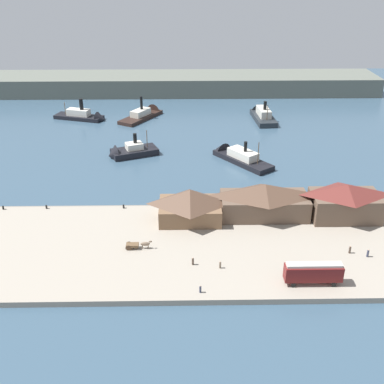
{
  "coord_description": "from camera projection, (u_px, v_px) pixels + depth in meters",
  "views": [
    {
      "loc": [
        1.71,
        -106.77,
        56.25
      ],
      "look_at": [
        3.67,
        1.85,
        2.0
      ],
      "focal_mm": 44.13,
      "sensor_mm": 36.0,
      "label": 1
    }
  ],
  "objects": [
    {
      "name": "ground_plane",
      "position": [
        178.0,
        202.0,
        120.61
      ],
      "size": [
        320.0,
        320.0,
        0.0
      ],
      "primitive_type": "plane",
      "color": "#385166"
    },
    {
      "name": "quay_promenade",
      "position": [
        177.0,
        248.0,
        100.66
      ],
      "size": [
        110.0,
        36.0,
        1.2
      ],
      "primitive_type": "cube",
      "color": "#9E9384",
      "rests_on": "ground"
    },
    {
      "name": "seawall_edge",
      "position": [
        178.0,
        207.0,
        117.17
      ],
      "size": [
        110.0,
        0.8,
        1.0
      ],
      "primitive_type": "cube",
      "color": "gray",
      "rests_on": "ground"
    },
    {
      "name": "ferry_shed_central_terminal",
      "position": [
        190.0,
        204.0,
        108.96
      ],
      "size": [
        14.54,
        10.58,
        7.47
      ],
      "color": "brown",
      "rests_on": "quay_promenade"
    },
    {
      "name": "ferry_shed_west_terminal",
      "position": [
        265.0,
        200.0,
        110.3
      ],
      "size": [
        20.72,
        9.35,
        8.16
      ],
      "color": "brown",
      "rests_on": "quay_promenade"
    },
    {
      "name": "ferry_shed_east_terminal",
      "position": [
        345.0,
        201.0,
        109.43
      ],
      "size": [
        15.96,
        9.47,
        8.49
      ],
      "color": "brown",
      "rests_on": "quay_promenade"
    },
    {
      "name": "street_tram",
      "position": [
        313.0,
        272.0,
        87.64
      ],
      "size": [
        10.76,
        2.58,
        4.44
      ],
      "color": "maroon",
      "rests_on": "quay_promenade"
    },
    {
      "name": "horse_cart",
      "position": [
        137.0,
        245.0,
        98.99
      ],
      "size": [
        5.55,
        1.63,
        1.87
      ],
      "color": "brown",
      "rests_on": "quay_promenade"
    },
    {
      "name": "pedestrian_at_waters_edge",
      "position": [
        350.0,
        250.0,
        97.5
      ],
      "size": [
        0.43,
        0.43,
        1.75
      ],
      "color": "#4C3D33",
      "rests_on": "quay_promenade"
    },
    {
      "name": "pedestrian_walking_west",
      "position": [
        193.0,
        261.0,
        93.8
      ],
      "size": [
        0.42,
        0.42,
        1.71
      ],
      "color": "#4C3D33",
      "rests_on": "quay_promenade"
    },
    {
      "name": "pedestrian_standing_center",
      "position": [
        200.0,
        289.0,
        86.03
      ],
      "size": [
        0.39,
        0.39,
        1.56
      ],
      "color": "#33384C",
      "rests_on": "quay_promenade"
    },
    {
      "name": "pedestrian_near_east_shed",
      "position": [
        368.0,
        253.0,
        96.28
      ],
      "size": [
        0.44,
        0.44,
        1.78
      ],
      "color": "#33384C",
      "rests_on": "quay_promenade"
    },
    {
      "name": "pedestrian_by_tram",
      "position": [
        220.0,
        265.0,
        92.8
      ],
      "size": [
        0.39,
        0.39,
        1.59
      ],
      "color": "#6B5B4C",
      "rests_on": "quay_promenade"
    },
    {
      "name": "mooring_post_center_east",
      "position": [
        3.0,
        208.0,
        114.56
      ],
      "size": [
        0.44,
        0.44,
        0.9
      ],
      "primitive_type": "cylinder",
      "color": "black",
      "rests_on": "quay_promenade"
    },
    {
      "name": "mooring_post_center_west",
      "position": [
        46.0,
        207.0,
        114.92
      ],
      "size": [
        0.44,
        0.44,
        0.9
      ],
      "primitive_type": "cylinder",
      "color": "black",
      "rests_on": "quay_promenade"
    },
    {
      "name": "mooring_post_west",
      "position": [
        124.0,
        206.0,
        115.13
      ],
      "size": [
        0.44,
        0.44,
        0.9
      ],
      "primitive_type": "cylinder",
      "color": "black",
      "rests_on": "quay_promenade"
    },
    {
      "name": "ferry_approaching_east",
      "position": [
        128.0,
        152.0,
        148.22
      ],
      "size": [
        16.81,
        11.82,
        9.68
      ],
      "color": "black",
      "rests_on": "ground"
    },
    {
      "name": "ferry_outer_harbor",
      "position": [
        146.0,
        114.0,
        185.03
      ],
      "size": [
        17.18,
        22.38,
        10.96
      ],
      "color": "black",
      "rests_on": "ground"
    },
    {
      "name": "ferry_moored_west",
      "position": [
        262.0,
        115.0,
        182.33
      ],
      "size": [
        8.06,
        20.84,
        10.01
      ],
      "color": "#23282D",
      "rests_on": "ground"
    },
    {
      "name": "ferry_mid_harbor",
      "position": [
        85.0,
        116.0,
        181.45
      ],
      "size": [
        21.35,
        11.58,
        10.07
      ],
      "color": "black",
      "rests_on": "ground"
    },
    {
      "name": "ferry_departing_north",
      "position": [
        236.0,
        156.0,
        145.48
      ],
      "size": [
        18.46,
        21.71,
        10.39
      ],
      "color": "black",
      "rests_on": "ground"
    },
    {
      "name": "far_headland",
      "position": [
        180.0,
        84.0,
        217.22
      ],
      "size": [
        180.0,
        24.0,
        8.0
      ],
      "primitive_type": "cube",
      "color": "#60665B",
      "rests_on": "ground"
    }
  ]
}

